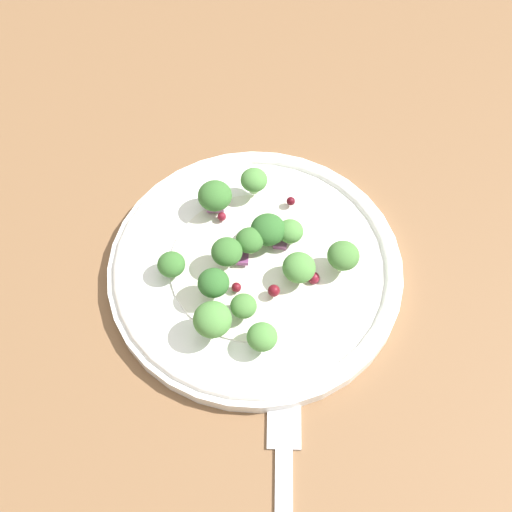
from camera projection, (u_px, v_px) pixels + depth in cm
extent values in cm
cube|color=brown|center=(247.00, 282.00, 53.42)|extent=(180.00, 180.00, 2.00)
cylinder|color=white|center=(256.00, 270.00, 52.16)|extent=(23.43, 23.43, 1.20)
torus|color=white|center=(256.00, 266.00, 51.65)|extent=(22.56, 22.56, 1.00)
cylinder|color=white|center=(256.00, 265.00, 51.57)|extent=(13.59, 13.59, 0.20)
cylinder|color=#ADD18E|center=(221.00, 203.00, 54.11)|extent=(1.05, 1.05, 1.05)
ellipsoid|color=#386B2D|center=(220.00, 194.00, 53.04)|extent=(2.80, 2.80, 2.10)
cylinder|color=#9EC684|center=(254.00, 187.00, 54.37)|extent=(0.84, 0.84, 0.84)
ellipsoid|color=#4C843D|center=(254.00, 180.00, 53.51)|extent=(2.23, 2.23, 1.67)
cylinder|color=#9EC684|center=(262.00, 343.00, 47.60)|extent=(0.84, 0.84, 0.84)
ellipsoid|color=#4C843D|center=(262.00, 337.00, 46.74)|extent=(2.23, 2.23, 1.68)
cylinder|color=#8EB77A|center=(214.00, 290.00, 49.16)|extent=(0.89, 0.89, 0.89)
ellipsoid|color=#2D6028|center=(213.00, 283.00, 48.25)|extent=(2.38, 2.38, 1.79)
cylinder|color=#ADD18E|center=(298.00, 275.00, 50.45)|extent=(0.96, 0.96, 0.96)
ellipsoid|color=#4C843D|center=(299.00, 268.00, 49.48)|extent=(2.55, 2.55, 1.91)
cylinder|color=#ADD18E|center=(342.00, 263.00, 50.64)|extent=(0.93, 0.93, 0.93)
ellipsoid|color=#477A38|center=(343.00, 256.00, 49.69)|extent=(2.48, 2.48, 1.86)
cylinder|color=#8EB77A|center=(173.00, 271.00, 50.94)|extent=(0.81, 0.81, 0.81)
ellipsoid|color=#386B2D|center=(171.00, 264.00, 50.11)|extent=(2.17, 2.17, 1.63)
cylinder|color=#9EC684|center=(244.00, 311.00, 48.74)|extent=(0.74, 0.74, 0.74)
ellipsoid|color=#477A38|center=(244.00, 306.00, 47.98)|extent=(1.98, 1.98, 1.49)
cylinder|color=#8EB77A|center=(290.00, 238.00, 52.23)|extent=(0.78, 0.78, 0.78)
ellipsoid|color=#4C843D|center=(290.00, 231.00, 51.44)|extent=(2.08, 2.08, 1.56)
cylinder|color=#ADD18E|center=(227.00, 259.00, 50.66)|extent=(0.91, 0.91, 0.91)
ellipsoid|color=#386B2D|center=(227.00, 252.00, 49.74)|extent=(2.42, 2.42, 1.81)
cylinder|color=#ADD18E|center=(250.00, 247.00, 51.41)|extent=(0.83, 0.83, 0.83)
ellipsoid|color=#386B2D|center=(250.00, 240.00, 50.57)|extent=(2.20, 2.20, 1.65)
cylinder|color=#9EC684|center=(213.00, 327.00, 47.77)|extent=(1.06, 1.06, 1.06)
ellipsoid|color=#4C843D|center=(212.00, 319.00, 46.69)|extent=(2.82, 2.82, 2.11)
cylinder|color=#9EC684|center=(268.00, 238.00, 52.26)|extent=(1.04, 1.04, 1.04)
ellipsoid|color=#2D6028|center=(268.00, 230.00, 51.19)|extent=(2.79, 2.79, 2.09)
sphere|color=maroon|center=(314.00, 278.00, 50.45)|extent=(0.94, 0.94, 0.94)
sphere|color=maroon|center=(219.00, 217.00, 53.29)|extent=(0.72, 0.72, 0.72)
sphere|color=maroon|center=(236.00, 287.00, 49.81)|extent=(0.77, 0.77, 0.77)
sphere|color=#4C0A14|center=(291.00, 201.00, 53.93)|extent=(0.72, 0.72, 0.72)
sphere|color=maroon|center=(274.00, 291.00, 49.39)|extent=(0.94, 0.94, 0.94)
sphere|color=#4C0A14|center=(307.00, 266.00, 51.10)|extent=(0.93, 0.93, 0.93)
cube|color=#934C84|center=(281.00, 241.00, 52.41)|extent=(1.71, 1.63, 0.53)
cube|color=#A35B93|center=(214.00, 206.00, 54.08)|extent=(1.66, 1.75, 0.39)
cube|color=#843D75|center=(238.00, 258.00, 51.22)|extent=(1.63, 1.44, 0.37)
cube|color=silver|center=(284.00, 423.00, 45.96)|extent=(4.29, 3.73, 0.50)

